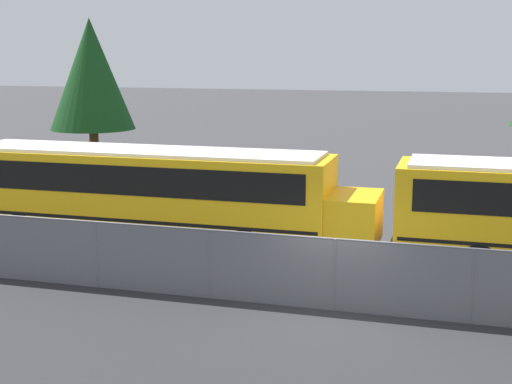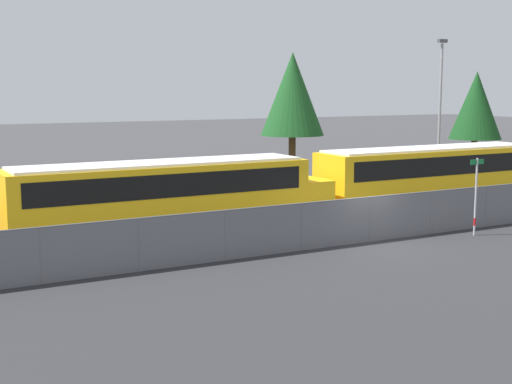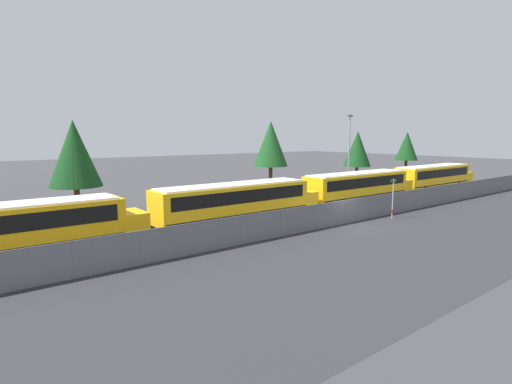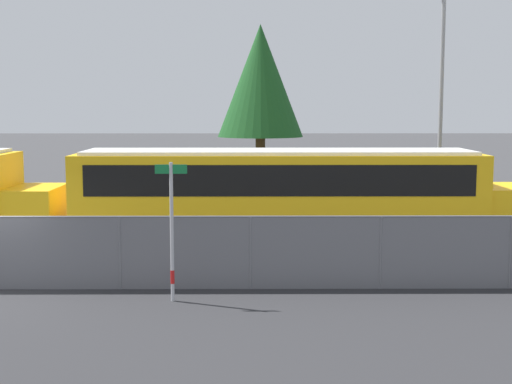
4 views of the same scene
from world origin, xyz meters
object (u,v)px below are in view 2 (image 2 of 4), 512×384
at_px(street_sign, 476,195).
at_px(tree_3, 292,94).
at_px(school_bus_1, 169,193).
at_px(school_bus_2, 435,172).
at_px(light_pole, 440,107).
at_px(tree_1, 476,106).

xyz_separation_m(street_sign, tree_3, (2.16, 17.23, 3.80)).
xyz_separation_m(school_bus_1, street_sign, (10.89, -5.25, -0.19)).
relative_size(school_bus_2, tree_3, 1.67).
xyz_separation_m(school_bus_1, light_pole, (19.79, 6.35, 2.88)).
relative_size(school_bus_1, light_pole, 1.54).
height_order(school_bus_1, light_pole, light_pole).
bearing_deg(tree_1, school_bus_1, -156.93).
distance_m(school_bus_2, street_sign, 6.07).
distance_m(light_pole, tree_3, 8.82).
distance_m(street_sign, tree_1, 25.34).
xyz_separation_m(street_sign, light_pole, (8.90, 11.60, 3.07)).
bearing_deg(light_pole, tree_1, 33.20).
distance_m(school_bus_2, light_pole, 9.17).
bearing_deg(school_bus_2, light_pole, 45.70).
bearing_deg(tree_3, school_bus_1, -137.44).
distance_m(school_bus_1, school_bus_2, 13.71).
relative_size(street_sign, tree_1, 0.44).
xyz_separation_m(school_bus_2, tree_3, (-0.66, 11.87, 3.61)).
bearing_deg(street_sign, tree_1, 44.26).
bearing_deg(street_sign, school_bus_1, 154.25).
height_order(street_sign, tree_1, tree_1).
bearing_deg(light_pole, school_bus_1, -162.22).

